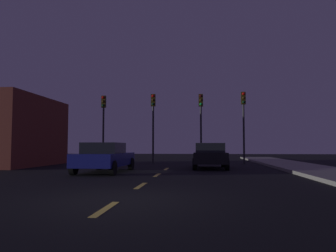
% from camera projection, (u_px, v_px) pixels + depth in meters
% --- Properties ---
extents(ground_plane, '(80.00, 80.00, 0.00)m').
position_uv_depth(ground_plane, '(159.00, 174.00, 14.50)').
color(ground_plane, black).
extents(sidewalk_curb_right, '(3.00, 40.00, 0.15)m').
position_uv_depth(sidewalk_curb_right, '(333.00, 174.00, 13.76)').
color(sidewalk_curb_right, gray).
rests_on(sidewalk_curb_right, ground_plane).
extents(lane_stripe_nearest, '(0.16, 1.60, 0.01)m').
position_uv_depth(lane_stripe_nearest, '(105.00, 209.00, 6.36)').
color(lane_stripe_nearest, '#EACC4C').
rests_on(lane_stripe_nearest, ground_plane).
extents(lane_stripe_second, '(0.16, 1.60, 0.01)m').
position_uv_depth(lane_stripe_second, '(141.00, 186.00, 10.14)').
color(lane_stripe_second, '#EACC4C').
rests_on(lane_stripe_second, ground_plane).
extents(lane_stripe_third, '(0.16, 1.60, 0.01)m').
position_uv_depth(lane_stripe_third, '(157.00, 175.00, 13.91)').
color(lane_stripe_third, '#EACC4C').
rests_on(lane_stripe_third, ground_plane).
extents(lane_stripe_fourth, '(0.16, 1.60, 0.01)m').
position_uv_depth(lane_stripe_fourth, '(166.00, 169.00, 17.68)').
color(lane_stripe_fourth, '#EACC4C').
rests_on(lane_stripe_fourth, ground_plane).
extents(traffic_signal_far_left, '(0.32, 0.38, 5.06)m').
position_uv_depth(traffic_signal_far_left, '(103.00, 116.00, 24.22)').
color(traffic_signal_far_left, '#2D2D30').
rests_on(traffic_signal_far_left, ground_plane).
extents(traffic_signal_center_left, '(0.32, 0.38, 5.11)m').
position_uv_depth(traffic_signal_center_left, '(153.00, 115.00, 23.84)').
color(traffic_signal_center_left, '#2D2D30').
rests_on(traffic_signal_center_left, ground_plane).
extents(traffic_signal_center_right, '(0.32, 0.38, 5.05)m').
position_uv_depth(traffic_signal_center_right, '(201.00, 115.00, 23.49)').
color(traffic_signal_center_right, '#2D2D30').
rests_on(traffic_signal_center_right, ground_plane).
extents(traffic_signal_far_right, '(0.32, 0.38, 5.17)m').
position_uv_depth(traffic_signal_far_right, '(244.00, 113.00, 23.18)').
color(traffic_signal_far_right, '#2D2D30').
rests_on(traffic_signal_far_right, ground_plane).
extents(car_stopped_ahead, '(1.89, 4.01, 1.42)m').
position_uv_depth(car_stopped_ahead, '(210.00, 155.00, 18.17)').
color(car_stopped_ahead, black).
rests_on(car_stopped_ahead, ground_plane).
extents(car_adjacent_lane, '(2.03, 4.48, 1.41)m').
position_uv_depth(car_adjacent_lane, '(105.00, 157.00, 15.43)').
color(car_adjacent_lane, navy).
rests_on(car_adjacent_lane, ground_plane).
extents(storefront_left, '(5.68, 7.23, 4.39)m').
position_uv_depth(storefront_left, '(3.00, 132.00, 20.82)').
color(storefront_left, maroon).
rests_on(storefront_left, ground_plane).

